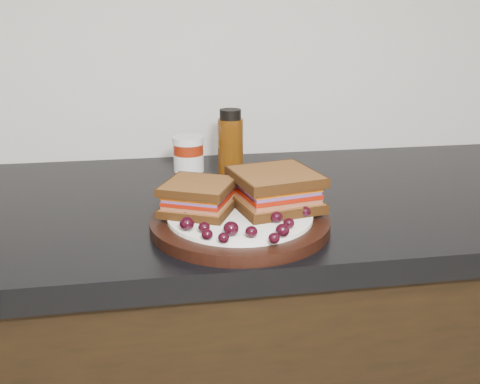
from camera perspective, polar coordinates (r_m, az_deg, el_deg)
The scene contains 29 objects.
countertop at distance 0.98m, azimuth -3.93°, elevation -1.71°, with size 3.98×0.60×0.04m, color black.
plate at distance 0.84m, azimuth 0.00°, elevation -3.31°, with size 0.28×0.28×0.02m, color black.
sandwich_left at distance 0.84m, azimuth -4.44°, elevation -0.51°, with size 0.10×0.10×0.05m, color brown, non-canonical shape.
sandwich_right at distance 0.86m, azimuth 3.76°, elevation 0.28°, with size 0.13×0.13×0.06m, color brown, non-canonical shape.
grape_0 at distance 0.77m, azimuth -5.69°, elevation -3.38°, with size 0.02×0.02×0.02m, color black.
grape_1 at distance 0.76m, azimuth -3.85°, elevation -3.79°, with size 0.02×0.02×0.02m, color black.
grape_2 at distance 0.74m, azimuth -3.52°, elevation -4.54°, with size 0.02×0.02×0.02m, color black.
grape_3 at distance 0.73m, azimuth -1.76°, elevation -4.90°, with size 0.02×0.02×0.01m, color black.
grape_4 at distance 0.75m, azimuth -0.97°, elevation -3.92°, with size 0.02×0.02×0.02m, color black.
grape_5 at distance 0.74m, azimuth 1.22°, elevation -4.26°, with size 0.02×0.02×0.02m, color black.
grape_6 at distance 0.73m, azimuth 3.65°, elevation -4.94°, with size 0.02×0.02×0.01m, color black.
grape_7 at distance 0.75m, azimuth 4.55°, elevation -4.10°, with size 0.02×0.02×0.02m, color black.
grape_8 at distance 0.78m, azimuth 5.22°, elevation -3.35°, with size 0.02×0.02×0.02m, color black.
grape_9 at distance 0.80m, azimuth 3.91°, elevation -2.69°, with size 0.02×0.02×0.02m, color black.
grape_10 at distance 0.82m, azimuth 6.95°, elevation -2.08°, with size 0.02×0.02×0.02m, color black.
grape_11 at distance 0.83m, azimuth 4.71°, elevation -1.74°, with size 0.02×0.02×0.02m, color black.
grape_12 at distance 0.85m, azimuth 6.24°, elevation -1.41°, with size 0.02×0.02×0.02m, color black.
grape_13 at distance 0.88m, azimuth 4.97°, elevation -0.56°, with size 0.02×0.02×0.02m, color black.
grape_14 at distance 0.89m, azimuth 3.87°, elevation -0.48°, with size 0.02×0.02×0.01m, color black.
grape_15 at distance 0.86m, azimuth -2.92°, elevation -1.01°, with size 0.02×0.02×0.02m, color black.
grape_16 at distance 0.85m, azimuth -5.05°, elevation -1.37°, with size 0.02×0.02×0.02m, color black.
grape_17 at distance 0.84m, azimuth -4.48°, elevation -1.40°, with size 0.02×0.02×0.02m, color black.
grape_18 at distance 0.81m, azimuth -5.67°, elevation -2.36°, with size 0.02×0.02×0.02m, color black.
grape_19 at distance 0.82m, azimuth -6.21°, elevation -2.26°, with size 0.02×0.02×0.02m, color black.
grape_20 at distance 0.83m, azimuth -3.67°, elevation -1.62°, with size 0.02×0.02×0.02m, color black.
grape_21 at distance 0.84m, azimuth -3.24°, elevation -1.60°, with size 0.01×0.01×0.01m, color black.
grape_22 at distance 0.83m, azimuth -4.35°, elevation -1.88°, with size 0.02×0.02×0.02m, color black.
condiment_jar at distance 1.06m, azimuth -5.49°, elevation 3.49°, with size 0.06×0.06×0.09m, color maroon.
oil_bottle at distance 1.07m, azimuth -1.02°, elevation 5.07°, with size 0.05×0.05×0.14m, color #4E2807.
Camera 1 is at (-0.08, 0.78, 1.22)m, focal length 40.00 mm.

